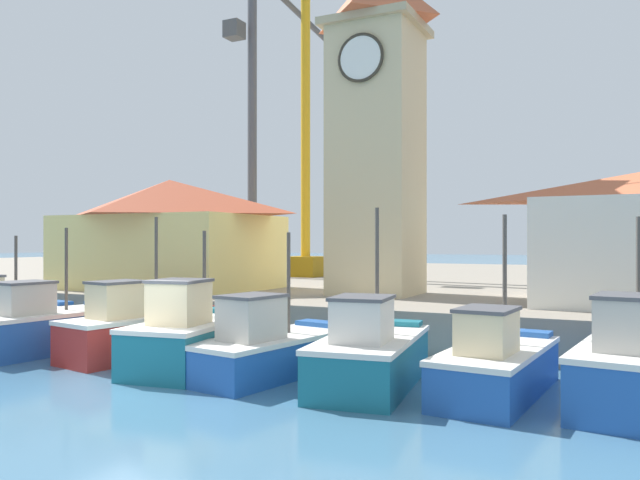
{
  "coord_description": "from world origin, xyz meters",
  "views": [
    {
      "loc": [
        10.75,
        -11.21,
        3.46
      ],
      "look_at": [
        0.89,
        8.75,
        3.5
      ],
      "focal_mm": 35.0,
      "sensor_mm": 36.0,
      "label": 1
    }
  ],
  "objects_px": {
    "fishing_boat_right_inner": "(370,354)",
    "fishing_boat_far_right": "(635,368)",
    "clock_tower": "(377,121)",
    "port_crane_far": "(309,140)",
    "port_crane_near": "(254,165)",
    "fishing_boat_center": "(193,338)",
    "fishing_boat_mid_right": "(272,348)",
    "fishing_boat_right_outer": "(497,364)",
    "fishing_boat_left_inner": "(47,327)",
    "warehouse_left": "(169,233)",
    "fishing_boat_mid_left": "(138,330)"
  },
  "relations": [
    {
      "from": "clock_tower",
      "to": "port_crane_far",
      "type": "relative_size",
      "value": 0.68
    },
    {
      "from": "fishing_boat_right_inner",
      "to": "clock_tower",
      "type": "xyz_separation_m",
      "value": [
        -3.48,
        9.42,
        7.51
      ]
    },
    {
      "from": "fishing_boat_mid_left",
      "to": "fishing_boat_right_inner",
      "type": "relative_size",
      "value": 1.0
    },
    {
      "from": "fishing_boat_mid_right",
      "to": "fishing_boat_right_inner",
      "type": "xyz_separation_m",
      "value": [
        2.73,
        0.0,
        0.06
      ]
    },
    {
      "from": "fishing_boat_right_outer",
      "to": "clock_tower",
      "type": "relative_size",
      "value": 0.34
    },
    {
      "from": "fishing_boat_mid_right",
      "to": "clock_tower",
      "type": "relative_size",
      "value": 0.35
    },
    {
      "from": "fishing_boat_right_inner",
      "to": "port_crane_far",
      "type": "xyz_separation_m",
      "value": [
        -11.65,
        19.37,
        8.78
      ]
    },
    {
      "from": "fishing_boat_mid_right",
      "to": "fishing_boat_right_inner",
      "type": "relative_size",
      "value": 1.03
    },
    {
      "from": "fishing_boat_center",
      "to": "fishing_boat_far_right",
      "type": "relative_size",
      "value": 0.93
    },
    {
      "from": "port_crane_far",
      "to": "fishing_boat_right_inner",
      "type": "bearing_deg",
      "value": -58.98
    },
    {
      "from": "clock_tower",
      "to": "port_crane_near",
      "type": "xyz_separation_m",
      "value": [
        -11.18,
        8.6,
        -0.2
      ]
    },
    {
      "from": "fishing_boat_center",
      "to": "port_crane_near",
      "type": "xyz_separation_m",
      "value": [
        -9.62,
        18.28,
        7.23
      ]
    },
    {
      "from": "fishing_boat_mid_right",
      "to": "clock_tower",
      "type": "xyz_separation_m",
      "value": [
        -0.75,
        9.43,
        7.57
      ]
    },
    {
      "from": "fishing_boat_left_inner",
      "to": "fishing_boat_center",
      "type": "relative_size",
      "value": 1.09
    },
    {
      "from": "fishing_boat_center",
      "to": "fishing_boat_right_outer",
      "type": "distance_m",
      "value": 7.94
    },
    {
      "from": "fishing_boat_mid_left",
      "to": "port_crane_near",
      "type": "distance_m",
      "value": 20.3
    },
    {
      "from": "fishing_boat_mid_right",
      "to": "fishing_boat_far_right",
      "type": "xyz_separation_m",
      "value": [
        8.36,
        0.7,
        0.12
      ]
    },
    {
      "from": "port_crane_far",
      "to": "fishing_boat_right_outer",
      "type": "bearing_deg",
      "value": -52.51
    },
    {
      "from": "fishing_boat_left_inner",
      "to": "fishing_boat_far_right",
      "type": "bearing_deg",
      "value": 2.95
    },
    {
      "from": "fishing_boat_mid_left",
      "to": "fishing_boat_center",
      "type": "bearing_deg",
      "value": -15.11
    },
    {
      "from": "fishing_boat_right_inner",
      "to": "warehouse_left",
      "type": "xyz_separation_m",
      "value": [
        -13.0,
        8.29,
        3.08
      ]
    },
    {
      "from": "fishing_boat_left_inner",
      "to": "clock_tower",
      "type": "relative_size",
      "value": 0.35
    },
    {
      "from": "fishing_boat_mid_right",
      "to": "port_crane_near",
      "type": "height_order",
      "value": "port_crane_near"
    },
    {
      "from": "fishing_boat_far_right",
      "to": "port_crane_near",
      "type": "relative_size",
      "value": 0.27
    },
    {
      "from": "fishing_boat_center",
      "to": "port_crane_far",
      "type": "distance_m",
      "value": 22.46
    },
    {
      "from": "clock_tower",
      "to": "fishing_boat_far_right",
      "type": "bearing_deg",
      "value": -43.79
    },
    {
      "from": "clock_tower",
      "to": "fishing_boat_mid_right",
      "type": "bearing_deg",
      "value": -85.44
    },
    {
      "from": "fishing_boat_left_inner",
      "to": "fishing_boat_right_inner",
      "type": "relative_size",
      "value": 1.02
    },
    {
      "from": "fishing_boat_mid_left",
      "to": "fishing_boat_mid_right",
      "type": "relative_size",
      "value": 0.97
    },
    {
      "from": "clock_tower",
      "to": "fishing_boat_right_inner",
      "type": "bearing_deg",
      "value": -69.73
    },
    {
      "from": "fishing_boat_left_inner",
      "to": "warehouse_left",
      "type": "relative_size",
      "value": 0.55
    },
    {
      "from": "fishing_boat_center",
      "to": "fishing_boat_mid_right",
      "type": "xyz_separation_m",
      "value": [
        2.31,
        0.25,
        -0.14
      ]
    },
    {
      "from": "fishing_boat_right_inner",
      "to": "fishing_boat_right_outer",
      "type": "xyz_separation_m",
      "value": [
        2.86,
        0.45,
        -0.07
      ]
    },
    {
      "from": "port_crane_far",
      "to": "fishing_boat_mid_right",
      "type": "bearing_deg",
      "value": -65.28
    },
    {
      "from": "fishing_boat_mid_right",
      "to": "fishing_boat_far_right",
      "type": "relative_size",
      "value": 1.02
    },
    {
      "from": "clock_tower",
      "to": "port_crane_far",
      "type": "height_order",
      "value": "port_crane_far"
    },
    {
      "from": "fishing_boat_right_inner",
      "to": "port_crane_near",
      "type": "bearing_deg",
      "value": 129.12
    },
    {
      "from": "fishing_boat_right_outer",
      "to": "port_crane_near",
      "type": "xyz_separation_m",
      "value": [
        -17.52,
        17.57,
        7.37
      ]
    },
    {
      "from": "fishing_boat_right_inner",
      "to": "fishing_boat_far_right",
      "type": "xyz_separation_m",
      "value": [
        5.63,
        0.69,
        0.06
      ]
    },
    {
      "from": "fishing_boat_far_right",
      "to": "fishing_boat_left_inner",
      "type": "bearing_deg",
      "value": -177.05
    },
    {
      "from": "fishing_boat_center",
      "to": "fishing_boat_far_right",
      "type": "distance_m",
      "value": 10.71
    },
    {
      "from": "fishing_boat_left_inner",
      "to": "fishing_boat_mid_right",
      "type": "relative_size",
      "value": 0.99
    },
    {
      "from": "fishing_boat_mid_left",
      "to": "fishing_boat_far_right",
      "type": "bearing_deg",
      "value": 1.1
    },
    {
      "from": "fishing_boat_right_outer",
      "to": "port_crane_far",
      "type": "height_order",
      "value": "port_crane_far"
    },
    {
      "from": "fishing_boat_left_inner",
      "to": "port_crane_near",
      "type": "relative_size",
      "value": 0.27
    },
    {
      "from": "fishing_boat_right_inner",
      "to": "warehouse_left",
      "type": "height_order",
      "value": "warehouse_left"
    },
    {
      "from": "fishing_boat_far_right",
      "to": "port_crane_far",
      "type": "xyz_separation_m",
      "value": [
        -17.27,
        18.68,
        8.72
      ]
    },
    {
      "from": "fishing_boat_mid_right",
      "to": "port_crane_far",
      "type": "relative_size",
      "value": 0.24
    },
    {
      "from": "warehouse_left",
      "to": "port_crane_near",
      "type": "distance_m",
      "value": 10.75
    },
    {
      "from": "fishing_boat_right_inner",
      "to": "fishing_boat_far_right",
      "type": "height_order",
      "value": "fishing_boat_right_inner"
    }
  ]
}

